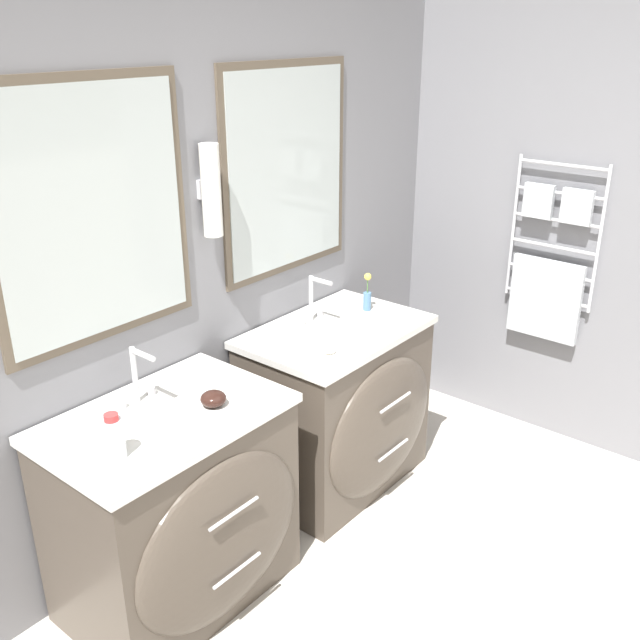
# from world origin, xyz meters

# --- Properties ---
(wall_back) EXTENTS (5.88, 0.16, 2.60)m
(wall_back) POSITION_xyz_m (0.02, 1.90, 1.31)
(wall_back) COLOR slate
(wall_back) RESTS_ON ground_plane
(wall_right) EXTENTS (0.13, 3.81, 2.60)m
(wall_right) POSITION_xyz_m (2.17, 0.85, 1.29)
(wall_right) COLOR slate
(wall_right) RESTS_ON ground_plane
(vanity_left) EXTENTS (0.92, 0.67, 0.86)m
(vanity_left) POSITION_xyz_m (-0.09, 1.52, 0.44)
(vanity_left) COLOR #4C4238
(vanity_left) RESTS_ON ground_plane
(vanity_right) EXTENTS (0.92, 0.67, 0.86)m
(vanity_right) POSITION_xyz_m (0.97, 1.52, 0.44)
(vanity_right) COLOR #4C4238
(vanity_right) RESTS_ON ground_plane
(faucet_left) EXTENTS (0.17, 0.14, 0.23)m
(faucet_left) POSITION_xyz_m (-0.09, 1.71, 0.98)
(faucet_left) COLOR silver
(faucet_left) RESTS_ON vanity_left
(faucet_right) EXTENTS (0.17, 0.14, 0.23)m
(faucet_right) POSITION_xyz_m (0.97, 1.71, 0.98)
(faucet_right) COLOR silver
(faucet_right) RESTS_ON vanity_right
(toiletry_bottle) EXTENTS (0.08, 0.08, 0.17)m
(toiletry_bottle) POSITION_xyz_m (-0.38, 1.46, 0.94)
(toiletry_bottle) COLOR silver
(toiletry_bottle) RESTS_ON vanity_left
(amenity_bowl) EXTENTS (0.10, 0.10, 0.06)m
(amenity_bowl) POSITION_xyz_m (0.07, 1.46, 0.89)
(amenity_bowl) COLOR black
(amenity_bowl) RESTS_ON vanity_left
(flower_vase) EXTENTS (0.04, 0.04, 0.20)m
(flower_vase) POSITION_xyz_m (1.26, 1.59, 0.94)
(flower_vase) COLOR teal
(flower_vase) RESTS_ON vanity_right
(soap_dish) EXTENTS (0.11, 0.07, 0.04)m
(soap_dish) POSITION_xyz_m (0.69, 1.38, 0.88)
(soap_dish) COLOR white
(soap_dish) RESTS_ON vanity_right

